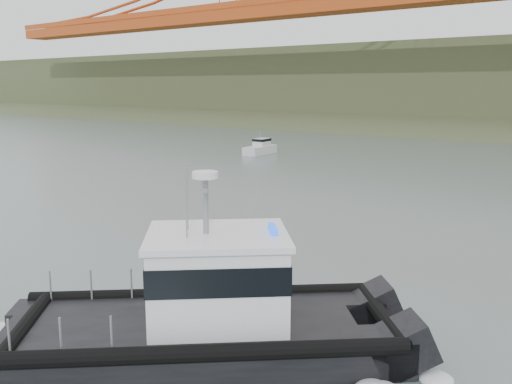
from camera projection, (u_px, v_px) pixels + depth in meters
ground at (149, 282)px, 24.48m from camera, size 400.00×400.00×0.00m
patrol_boat at (206, 308)px, 17.62m from camera, size 12.12×11.65×5.99m
motorboat at (260, 148)px, 70.30m from camera, size 2.47×5.62×2.99m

